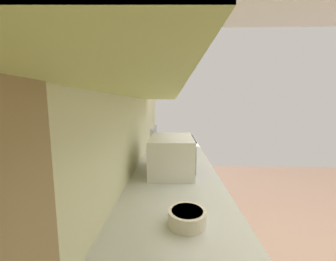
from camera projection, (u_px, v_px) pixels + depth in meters
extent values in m
cube|color=beige|center=(127.00, 117.00, 1.60)|extent=(3.80, 0.12, 2.67)
cube|color=#E1DF75|center=(174.00, 256.00, 1.32)|extent=(2.85, 0.62, 0.89)
cube|color=silver|center=(174.00, 190.00, 1.26)|extent=(2.88, 0.65, 0.02)
cube|color=#332819|center=(222.00, 257.00, 1.31)|extent=(0.01, 0.01, 0.82)
cube|color=#332819|center=(209.00, 216.00, 1.78)|extent=(0.01, 0.01, 0.82)
cube|color=#332819|center=(201.00, 193.00, 2.25)|extent=(0.01, 0.01, 0.82)
cube|color=#D9DC78|center=(149.00, 39.00, 1.14)|extent=(2.27, 0.33, 0.63)
cube|color=#B7BABF|center=(174.00, 168.00, 3.07)|extent=(0.67, 0.64, 0.91)
cube|color=black|center=(195.00, 172.00, 3.07)|extent=(0.52, 0.01, 0.50)
cube|color=black|center=(174.00, 138.00, 3.01)|extent=(0.63, 0.61, 0.02)
cube|color=#B7BABF|center=(154.00, 133.00, 3.00)|extent=(0.63, 0.04, 0.18)
cylinder|color=#38383D|center=(182.00, 139.00, 2.86)|extent=(0.11, 0.11, 0.01)
cylinder|color=#38383D|center=(181.00, 136.00, 3.15)|extent=(0.11, 0.11, 0.01)
cylinder|color=#38383D|center=(166.00, 139.00, 2.86)|extent=(0.11, 0.11, 0.01)
cylinder|color=#38383D|center=(166.00, 136.00, 3.15)|extent=(0.11, 0.11, 0.01)
cube|color=white|center=(171.00, 155.00, 1.55)|extent=(0.48, 0.32, 0.27)
cube|color=black|center=(193.00, 156.00, 1.51)|extent=(0.29, 0.01, 0.19)
cube|color=#2D2D33|center=(191.00, 149.00, 1.73)|extent=(0.09, 0.01, 0.19)
cylinder|color=silver|center=(187.00, 217.00, 0.88)|extent=(0.17, 0.17, 0.06)
cylinder|color=white|center=(187.00, 214.00, 0.88)|extent=(0.14, 0.14, 0.03)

